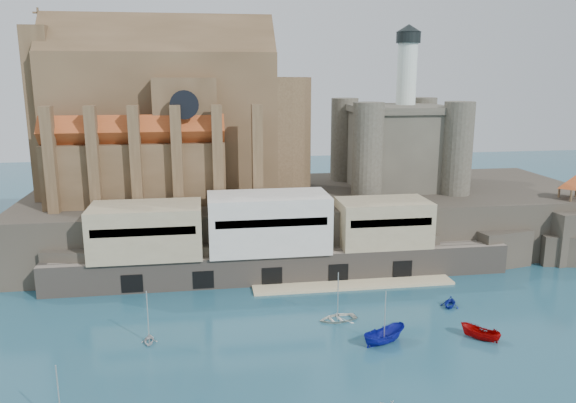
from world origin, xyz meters
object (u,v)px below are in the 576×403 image
Objects in this scene: castle_keep at (397,142)px; pavilion at (575,183)px; boat_2 at (384,343)px; church at (175,124)px.

pavilion is (25.92, -15.08, -5.59)m from castle_keep.
boat_2 is (-41.31, -26.15, -12.73)m from pavilion.
castle_keep is 5.02× the size of boat_2.
church is 68.65m from pavilion.
boat_2 is (-15.39, -41.23, -18.31)m from castle_keep.
church is 40.39m from castle_keep.
castle_keep is 47.67m from boat_2.
castle_keep is (40.21, -0.78, -3.81)m from church.
church is 8.05× the size of boat_2.
boat_2 is at bearing -110.47° from castle_keep.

